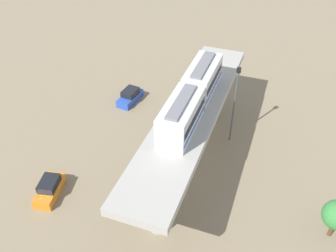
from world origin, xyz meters
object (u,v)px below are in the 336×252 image
object	(u,v)px
parked_car_blue	(130,97)
signal_post	(234,102)
train	(192,96)
parked_car_orange	(49,189)

from	to	relation	value
parked_car_blue	signal_post	distance (m)	15.46
train	parked_car_blue	size ratio (longest dim) A/B	3.10
train	signal_post	bearing A→B (deg)	56.35
parked_car_blue	signal_post	bearing A→B (deg)	-6.54
parked_car_blue	signal_post	size ratio (longest dim) A/B	0.45
parked_car_orange	train	bearing A→B (deg)	26.72
parked_car_blue	signal_post	world-z (taller)	signal_post
train	parked_car_orange	distance (m)	16.85
train	parked_car_orange	xyz separation A→B (m)	(-11.64, -9.32, -7.84)
train	parked_car_blue	xyz separation A→B (m)	(-10.98, 8.42, -7.84)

